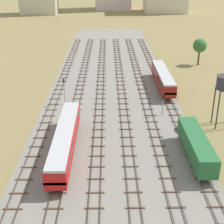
% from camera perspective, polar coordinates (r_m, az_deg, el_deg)
% --- Properties ---
extents(ground_plane, '(480.00, 480.00, 0.00)m').
position_cam_1_polar(ground_plane, '(73.45, -0.12, 2.42)').
color(ground_plane, olive).
extents(ballast_bed, '(28.71, 176.00, 0.01)m').
position_cam_1_polar(ballast_bed, '(73.45, -0.12, 2.42)').
color(ballast_bed, gray).
rests_on(ballast_bed, ground).
extents(track_far_left, '(2.40, 126.00, 0.29)m').
position_cam_1_polar(track_far_left, '(75.22, -9.59, 2.71)').
color(track_far_left, '#47382D').
rests_on(track_far_left, ground).
extents(track_left, '(2.40, 126.00, 0.29)m').
position_cam_1_polar(track_left, '(74.62, -5.84, 2.76)').
color(track_left, '#47382D').
rests_on(track_left, ground).
extents(track_centre_left, '(2.40, 126.00, 0.29)m').
position_cam_1_polar(track_centre_left, '(74.35, -2.04, 2.79)').
color(track_centre_left, '#47382D').
rests_on(track_centre_left, ground).
extents(track_centre, '(2.40, 126.00, 0.29)m').
position_cam_1_polar(track_centre, '(74.40, 1.78, 2.81)').
color(track_centre, '#47382D').
rests_on(track_centre, ground).
extents(track_centre_right, '(2.40, 126.00, 0.29)m').
position_cam_1_polar(track_centre_right, '(74.78, 5.57, 2.82)').
color(track_centre_right, '#47382D').
rests_on(track_centre_right, ground).
extents(track_right, '(2.40, 126.00, 0.29)m').
position_cam_1_polar(track_right, '(75.49, 9.30, 2.81)').
color(track_right, '#47382D').
rests_on(track_right, ground).
extents(freight_boxcar_right_nearest, '(2.87, 14.00, 3.60)m').
position_cam_1_polar(freight_boxcar_right_nearest, '(51.10, 14.30, -5.53)').
color(freight_boxcar_right_nearest, '#286638').
rests_on(freight_boxcar_right_nearest, ground).
extents(passenger_coach_left_near, '(2.96, 22.00, 3.80)m').
position_cam_1_polar(passenger_coach_left_near, '(51.46, -8.11, -4.54)').
color(passenger_coach_left_near, red).
rests_on(passenger_coach_left_near, ground).
extents(diesel_railcar_right_mid, '(2.96, 20.50, 3.80)m').
position_cam_1_polar(diesel_railcar_right_mid, '(80.00, 8.75, 5.94)').
color(diesel_railcar_right_mid, maroon).
rests_on(diesel_railcar_right_mid, ground).
extents(signal_post_nearest, '(0.28, 0.47, 5.75)m').
position_cam_1_polar(signal_post_nearest, '(69.49, -8.28, 4.08)').
color(signal_post_nearest, gray).
rests_on(signal_post_nearest, ground).
extents(signal_post_near, '(0.28, 0.47, 4.54)m').
position_cam_1_polar(signal_post_near, '(64.49, 8.80, 1.78)').
color(signal_post_near, gray).
rests_on(signal_post_near, ground).
extents(lineside_tree_0, '(3.95, 3.95, 7.76)m').
position_cam_1_polar(lineside_tree_0, '(100.63, 14.91, 10.97)').
color(lineside_tree_0, '#4C331E').
rests_on(lineside_tree_0, ground).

